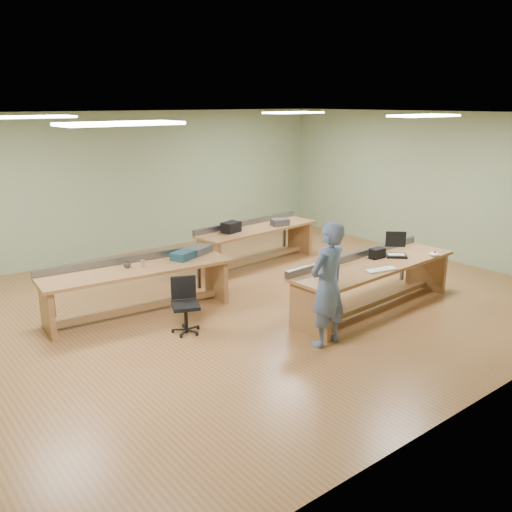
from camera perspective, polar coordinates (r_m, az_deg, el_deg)
name	(u,v)px	position (r m, az deg, el deg)	size (l,w,h in m)	color
floor	(237,305)	(8.83, -1.98, -5.17)	(10.00, 10.00, 0.00)	#915F37
ceiling	(235,114)	(8.24, -2.19, 14.69)	(10.00, 10.00, 0.00)	silver
wall_back	(125,184)	(11.83, -13.67, 7.35)	(10.00, 0.04, 3.00)	gray
wall_front	(475,278)	(5.78, 22.04, -2.17)	(10.00, 0.04, 3.00)	gray
wall_right	(429,185)	(12.00, 17.75, 7.16)	(0.04, 8.00, 3.00)	gray
fluor_panels	(235,116)	(8.24, -2.18, 14.48)	(6.20, 3.50, 0.03)	white
workbench_front	(373,275)	(8.70, 12.23, -1.92)	(3.20, 1.02, 0.86)	olive
workbench_mid	(137,279)	(8.49, -12.41, -2.42)	(2.96, 1.06, 0.86)	olive
workbench_back	(257,237)	(10.90, 0.07, 2.02)	(2.78, 0.99, 0.86)	olive
person	(328,285)	(7.22, 7.55, -3.00)	(0.62, 0.41, 1.70)	slate
laptop_base	(396,256)	(9.09, 14.52, 0.05)	(0.33, 0.27, 0.04)	black
laptop_screen	(396,239)	(9.15, 14.50, 1.72)	(0.33, 0.02, 0.26)	black
keyboard	(381,270)	(8.28, 13.03, -1.44)	(0.48, 0.16, 0.03)	beige
trackball_mouse	(434,254)	(9.29, 18.25, 0.19)	(0.14, 0.17, 0.07)	white
camera_bag	(377,253)	(8.91, 12.63, 0.29)	(0.24, 0.15, 0.16)	black
task_chair	(186,312)	(7.81, -7.43, -5.92)	(0.56, 0.56, 0.79)	black
parts_bin_teal	(183,255)	(8.73, -7.71, 0.06)	(0.35, 0.27, 0.12)	#143441
parts_bin_grey	(199,250)	(9.03, -6.04, 0.65)	(0.43, 0.27, 0.12)	#38383A
mug	(127,265)	(8.45, -13.41, -0.89)	(0.12, 0.12, 0.09)	#38383A
drinks_can	(143,264)	(8.39, -11.83, -0.81)	(0.07, 0.07, 0.12)	#B7B7BC
storage_box_back	(231,227)	(10.45, -2.64, 3.06)	(0.35, 0.25, 0.20)	black
tray_back	(280,222)	(11.03, 2.54, 3.57)	(0.33, 0.25, 0.13)	#38383A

